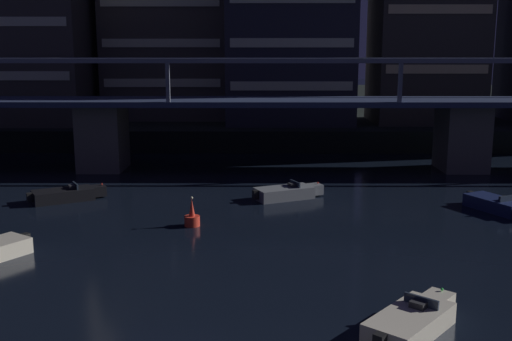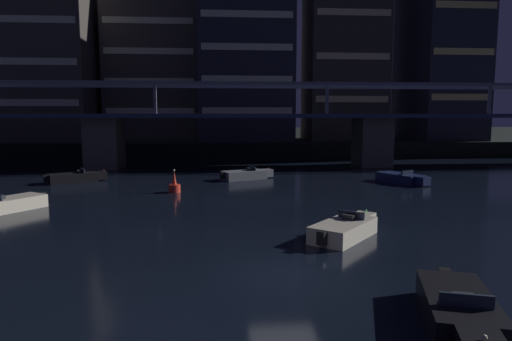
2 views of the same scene
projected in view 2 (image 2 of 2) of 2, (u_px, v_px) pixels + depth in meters
The scene contains 15 objects.
ground_plane at pixel (285, 277), 16.18m from camera, with size 400.00×400.00×0.00m, color black.
far_riverbank at pixel (232, 137), 98.70m from camera, with size 240.00×80.00×2.20m, color black.
river_bridge at pixel (241, 129), 50.80m from camera, with size 97.29×6.40×9.38m.
tower_west_low at pixel (47, 47), 64.38m from camera, with size 13.51×13.87×27.03m.
tower_west_tall at pixel (153, 68), 68.88m from camera, with size 13.89×8.49×21.99m.
tower_central at pixel (245, 67), 67.04m from camera, with size 13.40×13.43×21.91m.
tower_east_tall at pixel (345, 39), 66.64m from camera, with size 11.28×9.47×30.17m.
tower_east_low at pixel (441, 36), 67.46m from camera, with size 9.28×13.81×31.30m.
speedboat_near_left at pixel (401, 178), 38.73m from camera, with size 3.44×4.93×1.16m.
speedboat_near_center at pixel (75, 177), 39.21m from camera, with size 4.88×3.56×1.16m.
speedboat_near_right at pixel (246, 175), 41.03m from camera, with size 5.00×3.27×1.16m.
speedboat_mid_left at pixel (345, 229), 21.36m from camera, with size 4.19×4.56×1.16m.
speedboat_mid_center at pixel (460, 311), 12.36m from camera, with size 2.89×5.15×1.16m.
speedboat_mid_right at pixel (7, 204), 27.25m from camera, with size 3.87×4.76×1.16m.
channel_buoy at pixel (174, 186), 33.96m from camera, with size 0.90×0.90×1.76m.
Camera 2 is at (-2.22, -15.48, 5.76)m, focal length 31.51 mm.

